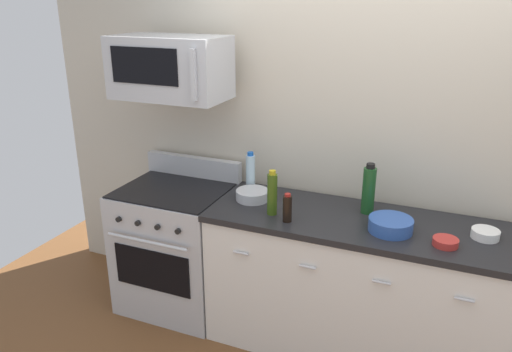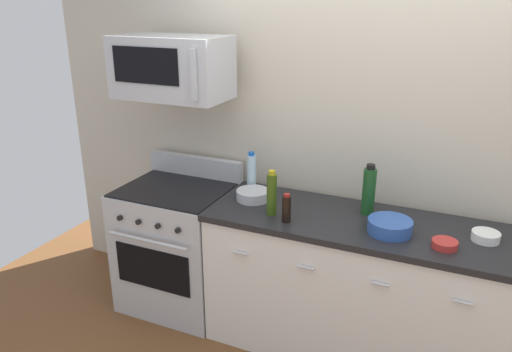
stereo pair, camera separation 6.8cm
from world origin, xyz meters
name	(u,v)px [view 1 (the left image)]	position (x,y,z in m)	size (l,w,h in m)	color
ground_plane	(348,345)	(0.00, 0.00, 0.00)	(5.91, 5.91, 0.00)	brown
back_wall	(376,134)	(0.00, 0.41, 1.35)	(4.92, 0.10, 2.70)	beige
counter_unit	(353,286)	(0.00, 0.00, 0.46)	(1.83, 0.66, 0.92)	silver
range_oven	(177,246)	(-1.29, 0.00, 0.47)	(0.76, 0.69, 1.07)	#B7BABF
microwave	(170,67)	(-1.29, 0.05, 1.75)	(0.74, 0.44, 0.40)	#B7BABF
bottle_water_clear	(251,172)	(-0.79, 0.18, 1.05)	(0.06, 0.06, 0.28)	silver
bottle_wine_green	(369,190)	(0.03, 0.13, 1.07)	(0.08, 0.08, 0.32)	#19471E
bottle_olive_oil	(272,194)	(-0.51, -0.12, 1.05)	(0.06, 0.06, 0.28)	#385114
bottle_soy_sauce_dark	(287,208)	(-0.39, -0.18, 1.00)	(0.05, 0.05, 0.18)	black
bowl_steel_prep	(252,195)	(-0.71, 0.04, 0.96)	(0.22, 0.22, 0.07)	#B2B5BA
bowl_red_small	(446,242)	(0.50, -0.14, 0.94)	(0.14, 0.14, 0.04)	#B72D28
bowl_blue_mixing	(391,224)	(0.20, -0.08, 0.96)	(0.25, 0.25, 0.08)	#2D519E
bowl_white_ceramic	(485,234)	(0.70, 0.04, 0.95)	(0.15, 0.15, 0.05)	white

